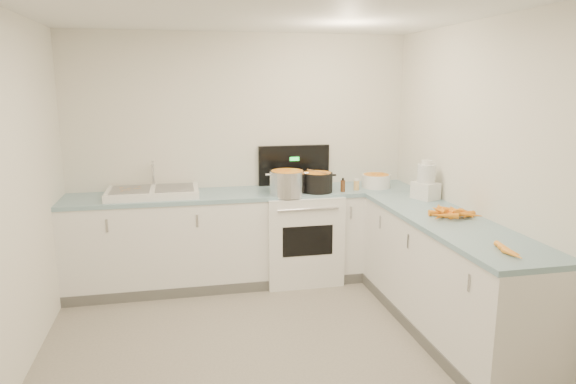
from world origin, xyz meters
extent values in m
cube|color=white|center=(0.00, 1.70, 0.45)|extent=(3.50, 0.60, 0.90)
cube|color=#82A9B9|center=(0.00, 1.70, 0.92)|extent=(3.50, 0.62, 0.04)
cube|color=white|center=(1.45, 0.30, 0.45)|extent=(0.60, 2.20, 0.90)
cube|color=#82A9B9|center=(1.45, 0.30, 0.92)|extent=(0.62, 2.20, 0.04)
cube|color=white|center=(0.55, 1.68, 0.45)|extent=(0.76, 0.65, 0.90)
cube|color=black|center=(0.55, 1.98, 1.15)|extent=(0.76, 0.05, 0.42)
cube|color=white|center=(-0.90, 1.70, 0.97)|extent=(0.86, 0.52, 0.07)
cube|color=slate|center=(-1.10, 1.70, 1.01)|extent=(0.36, 0.42, 0.01)
cube|color=slate|center=(-0.70, 1.70, 1.01)|extent=(0.36, 0.42, 0.01)
cylinder|color=silver|center=(-0.90, 1.92, 1.13)|extent=(0.03, 0.03, 0.24)
cylinder|color=silver|center=(0.38, 1.52, 1.04)|extent=(0.44, 0.44, 0.25)
cylinder|color=black|center=(0.69, 1.55, 1.03)|extent=(0.34, 0.34, 0.21)
cylinder|color=#AD7A47|center=(0.69, 1.55, 1.14)|extent=(0.15, 0.31, 0.01)
cylinder|color=white|center=(1.35, 1.65, 1.01)|extent=(0.31, 0.31, 0.14)
cylinder|color=#593319|center=(0.95, 1.51, 1.00)|extent=(0.05, 0.05, 0.12)
cylinder|color=#E5B266|center=(1.11, 1.56, 0.99)|extent=(0.06, 0.06, 0.10)
cube|color=white|center=(1.60, 1.04, 1.02)|extent=(0.25, 0.27, 0.16)
cylinder|color=silver|center=(1.60, 1.04, 1.18)|extent=(0.17, 0.17, 0.17)
cylinder|color=white|center=(1.60, 1.04, 1.29)|extent=(0.10, 0.10, 0.04)
cone|color=orange|center=(1.62, 0.32, 0.96)|extent=(0.17, 0.14, 0.05)
cone|color=orange|center=(1.47, 0.42, 0.96)|extent=(0.17, 0.06, 0.04)
cone|color=orange|center=(1.61, 0.35, 0.97)|extent=(0.05, 0.21, 0.05)
cone|color=orange|center=(1.43, 0.43, 0.97)|extent=(0.19, 0.08, 0.05)
cone|color=orange|center=(1.46, 0.43, 0.96)|extent=(0.09, 0.17, 0.05)
cone|color=orange|center=(1.66, 0.39, 0.96)|extent=(0.07, 0.17, 0.04)
cone|color=orange|center=(1.54, 0.50, 0.97)|extent=(0.14, 0.16, 0.05)
cone|color=orange|center=(1.57, 0.35, 0.97)|extent=(0.18, 0.07, 0.05)
cone|color=orange|center=(1.44, 0.46, 0.96)|extent=(0.15, 0.15, 0.04)
cone|color=orange|center=(1.49, 0.40, 0.97)|extent=(0.11, 0.19, 0.05)
cone|color=orange|center=(1.39, 0.34, 0.96)|extent=(0.19, 0.16, 0.04)
cone|color=orange|center=(1.52, 0.38, 1.00)|extent=(0.10, 0.21, 0.05)
cone|color=orange|center=(1.60, 0.28, 0.98)|extent=(0.18, 0.14, 0.04)
cone|color=orange|center=(1.52, 0.37, 1.00)|extent=(0.19, 0.13, 0.05)
cone|color=orange|center=(1.49, 0.40, 0.99)|extent=(0.05, 0.18, 0.05)
cone|color=orange|center=(1.53, 0.39, 0.98)|extent=(0.18, 0.15, 0.04)
cone|color=orange|center=(1.41, 0.42, 0.99)|extent=(0.07, 0.17, 0.04)
cone|color=orange|center=(1.39, 0.29, 0.98)|extent=(0.21, 0.12, 0.05)
cone|color=orange|center=(1.48, 0.56, 0.98)|extent=(0.14, 0.21, 0.04)
cone|color=orange|center=(1.37, -0.59, 0.96)|extent=(0.05, 0.17, 0.04)
cone|color=orange|center=(1.39, -0.53, 0.96)|extent=(0.06, 0.18, 0.04)
cone|color=orange|center=(1.40, -0.47, 0.96)|extent=(0.04, 0.20, 0.04)
cube|color=tan|center=(-1.11, 1.63, 1.02)|extent=(0.02, 0.03, 0.00)
cube|color=tan|center=(-1.20, 1.66, 1.01)|extent=(0.03, 0.03, 0.00)
cube|color=tan|center=(-1.06, 1.72, 1.02)|extent=(0.03, 0.03, 0.00)
cube|color=tan|center=(-1.03, 1.81, 1.02)|extent=(0.03, 0.02, 0.00)
cube|color=tan|center=(-1.17, 1.83, 1.01)|extent=(0.04, 0.01, 0.00)
cube|color=tan|center=(-1.19, 1.71, 1.02)|extent=(0.02, 0.04, 0.00)
cube|color=tan|center=(-1.12, 1.73, 1.02)|extent=(0.04, 0.02, 0.00)
cube|color=tan|center=(-1.20, 1.78, 1.02)|extent=(0.04, 0.02, 0.00)
cube|color=tan|center=(-1.02, 1.70, 1.02)|extent=(0.04, 0.02, 0.00)
cube|color=tan|center=(-1.16, 1.66, 1.02)|extent=(0.04, 0.01, 0.00)
cube|color=tan|center=(-1.18, 1.69, 1.01)|extent=(0.03, 0.03, 0.00)
cube|color=tan|center=(-1.17, 1.60, 1.02)|extent=(0.02, 0.03, 0.00)
cube|color=tan|center=(-1.07, 1.60, 1.01)|extent=(0.04, 0.02, 0.00)
camera|label=1|loc=(-0.63, -3.28, 2.00)|focal=32.00mm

